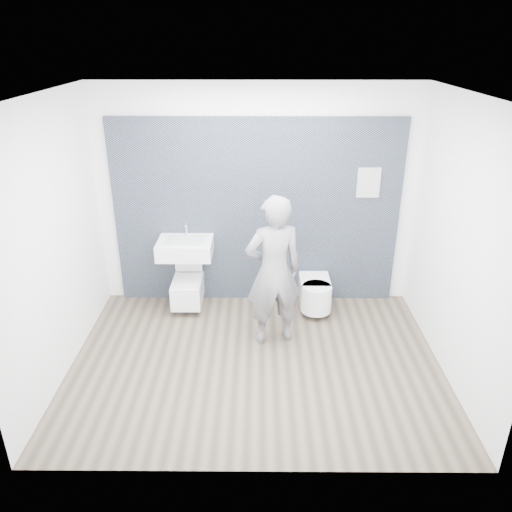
{
  "coord_description": "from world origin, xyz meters",
  "views": [
    {
      "loc": [
        0.04,
        -4.51,
        3.29
      ],
      "look_at": [
        0.0,
        0.6,
        1.0
      ],
      "focal_mm": 35.0,
      "sensor_mm": 36.0,
      "label": 1
    }
  ],
  "objects_px": {
    "washbasin": "(185,248)",
    "visitor": "(274,271)",
    "toilet_rounded": "(315,293)",
    "toilet_square": "(188,289)"
  },
  "relations": [
    {
      "from": "visitor",
      "to": "toilet_square",
      "type": "bearing_deg",
      "value": -48.45
    },
    {
      "from": "visitor",
      "to": "toilet_rounded",
      "type": "bearing_deg",
      "value": -144.77
    },
    {
      "from": "toilet_rounded",
      "to": "visitor",
      "type": "height_order",
      "value": "visitor"
    },
    {
      "from": "washbasin",
      "to": "toilet_rounded",
      "type": "distance_m",
      "value": 1.75
    },
    {
      "from": "washbasin",
      "to": "toilet_rounded",
      "type": "xyz_separation_m",
      "value": [
        1.64,
        -0.08,
        -0.6
      ]
    },
    {
      "from": "washbasin",
      "to": "visitor",
      "type": "height_order",
      "value": "visitor"
    },
    {
      "from": "toilet_rounded",
      "to": "washbasin",
      "type": "bearing_deg",
      "value": 177.36
    },
    {
      "from": "toilet_rounded",
      "to": "visitor",
      "type": "relative_size",
      "value": 0.37
    },
    {
      "from": "toilet_square",
      "to": "visitor",
      "type": "distance_m",
      "value": 1.44
    },
    {
      "from": "toilet_square",
      "to": "toilet_rounded",
      "type": "relative_size",
      "value": 1.12
    }
  ]
}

